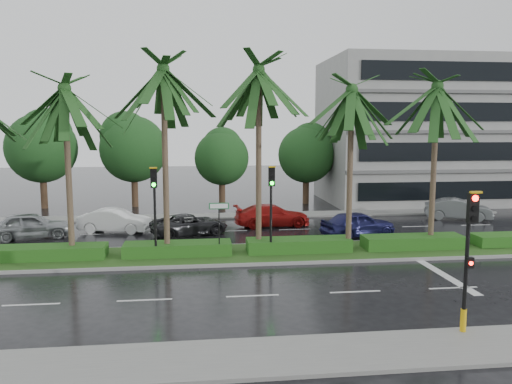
{
  "coord_description": "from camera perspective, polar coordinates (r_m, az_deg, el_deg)",
  "views": [
    {
      "loc": [
        -2.01,
        -23.04,
        6.3
      ],
      "look_at": [
        0.9,
        1.5,
        3.11
      ],
      "focal_mm": 35.0,
      "sensor_mm": 36.0,
      "label": 1
    }
  ],
  "objects": [
    {
      "name": "ground",
      "position": [
        23.97,
        -1.74,
        -7.89
      ],
      "size": [
        120.0,
        120.0,
        0.0
      ],
      "primitive_type": "plane",
      "color": "black",
      "rests_on": "ground"
    },
    {
      "name": "median",
      "position": [
        24.91,
        -1.94,
        -7.11
      ],
      "size": [
        36.0,
        4.0,
        0.15
      ],
      "color": "gray",
      "rests_on": "ground"
    },
    {
      "name": "car_red",
      "position": [
        32.11,
        1.85,
        -2.69
      ],
      "size": [
        2.31,
        4.97,
        1.4
      ],
      "primitive_type": "imported",
      "rotation": [
        0.0,
        0.0,
        1.64
      ],
      "color": "maroon",
      "rests_on": "ground"
    },
    {
      "name": "street_sign",
      "position": [
        23.91,
        -4.25,
        -2.73
      ],
      "size": [
        0.95,
        0.09,
        2.6
      ],
      "color": "black",
      "rests_on": "median"
    },
    {
      "name": "car_blue",
      "position": [
        29.66,
        11.56,
        -3.58
      ],
      "size": [
        2.85,
        4.7,
        1.5
      ],
      "primitive_type": "imported",
      "rotation": [
        0.0,
        0.0,
        1.83
      ],
      "color": "#1B1C51",
      "rests_on": "ground"
    },
    {
      "name": "car_darkgrey",
      "position": [
        29.76,
        -7.61,
        -3.7
      ],
      "size": [
        3.6,
        4.98,
        1.26
      ],
      "primitive_type": "imported",
      "rotation": [
        0.0,
        0.0,
        1.94
      ],
      "color": "black",
      "rests_on": "ground"
    },
    {
      "name": "far_sidewalk",
      "position": [
        35.65,
        -3.44,
        -2.74
      ],
      "size": [
        40.0,
        2.0,
        0.12
      ],
      "primitive_type": "cube",
      "color": "slate",
      "rests_on": "ground"
    },
    {
      "name": "bg_trees",
      "position": [
        40.67,
        -5.62,
        5.05
      ],
      "size": [
        33.23,
        5.41,
        7.82
      ],
      "color": "#3A2A1A",
      "rests_on": "ground"
    },
    {
      "name": "near_sidewalk",
      "position": [
        14.42,
        2.02,
        -18.3
      ],
      "size": [
        40.0,
        2.4,
        0.12
      ],
      "primitive_type": "cube",
      "color": "slate",
      "rests_on": "ground"
    },
    {
      "name": "signal_near",
      "position": [
        16.27,
        23.11,
        -6.74
      ],
      "size": [
        0.34,
        0.45,
        4.36
      ],
      "color": "black",
      "rests_on": "near_sidewalk"
    },
    {
      "name": "car_white",
      "position": [
        31.46,
        -15.81,
        -3.16
      ],
      "size": [
        2.36,
        4.53,
        1.42
      ],
      "primitive_type": "imported",
      "rotation": [
        0.0,
        0.0,
        1.36
      ],
      "color": "white",
      "rests_on": "ground"
    },
    {
      "name": "building",
      "position": [
        45.23,
        18.21,
        6.61
      ],
      "size": [
        16.0,
        10.0,
        12.0
      ],
      "primitive_type": "cube",
      "color": "gray",
      "rests_on": "ground"
    },
    {
      "name": "car_grey",
      "position": [
        37.17,
        22.09,
        -1.82
      ],
      "size": [
        3.01,
        4.63,
        1.44
      ],
      "primitive_type": "imported",
      "rotation": [
        0.0,
        0.0,
        1.2
      ],
      "color": "slate",
      "rests_on": "ground"
    },
    {
      "name": "lane_markings",
      "position": [
        24.01,
        5.66,
        -7.88
      ],
      "size": [
        34.0,
        13.06,
        0.01
      ],
      "color": "silver",
      "rests_on": "ground"
    },
    {
      "name": "palm_row",
      "position": [
        24.11,
        -5.04,
        10.81
      ],
      "size": [
        26.3,
        4.2,
        9.72
      ],
      "color": "#473429",
      "rests_on": "median"
    },
    {
      "name": "hedge",
      "position": [
        24.82,
        -1.95,
        -6.28
      ],
      "size": [
        35.2,
        1.4,
        0.6
      ],
      "color": "#254E16",
      "rests_on": "median"
    },
    {
      "name": "car_silver",
      "position": [
        31.32,
        -24.33,
        -3.49
      ],
      "size": [
        2.75,
        4.75,
        1.52
      ],
      "primitive_type": "imported",
      "rotation": [
        0.0,
        0.0,
        1.8
      ],
      "color": "#93979A",
      "rests_on": "ground"
    },
    {
      "name": "signal_median_left",
      "position": [
        23.65,
        -11.53,
        -0.82
      ],
      "size": [
        0.34,
        0.42,
        4.36
      ],
      "color": "black",
      "rests_on": "median"
    },
    {
      "name": "signal_median_right",
      "position": [
        23.83,
        1.77,
        -0.61
      ],
      "size": [
        0.34,
        0.42,
        4.36
      ],
      "color": "black",
      "rests_on": "median"
    }
  ]
}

